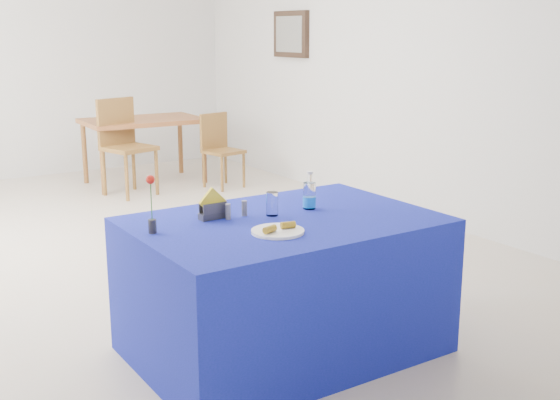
% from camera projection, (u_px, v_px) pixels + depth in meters
% --- Properties ---
extents(floor, '(7.00, 7.00, 0.00)m').
position_uv_depth(floor, '(151.00, 247.00, 5.79)').
color(floor, beige).
rests_on(floor, ground).
extents(room_shell, '(7.00, 7.00, 7.00)m').
position_uv_depth(room_shell, '(141.00, 29.00, 5.38)').
color(room_shell, silver).
rests_on(room_shell, ground).
extents(picture_frame, '(0.06, 0.64, 0.52)m').
position_uv_depth(picture_frame, '(291.00, 34.00, 8.00)').
color(picture_frame, black).
rests_on(picture_frame, room_shell).
extents(picture_art, '(0.02, 0.52, 0.40)m').
position_uv_depth(picture_art, '(289.00, 34.00, 7.99)').
color(picture_art, '#998C66').
rests_on(picture_art, room_shell).
extents(plate, '(0.27, 0.27, 0.01)m').
position_uv_depth(plate, '(278.00, 231.00, 3.49)').
color(plate, white).
rests_on(plate, blue_table).
extents(drinking_glass, '(0.07, 0.07, 0.13)m').
position_uv_depth(drinking_glass, '(272.00, 204.00, 3.80)').
color(drinking_glass, silver).
rests_on(drinking_glass, blue_table).
extents(salt_shaker, '(0.03, 0.03, 0.08)m').
position_uv_depth(salt_shaker, '(228.00, 212.00, 3.73)').
color(salt_shaker, slate).
rests_on(salt_shaker, blue_table).
extents(pepper_shaker, '(0.03, 0.03, 0.08)m').
position_uv_depth(pepper_shaker, '(244.00, 208.00, 3.80)').
color(pepper_shaker, '#5D5E62').
rests_on(pepper_shaker, blue_table).
extents(blue_table, '(1.60, 1.10, 0.76)m').
position_uv_depth(blue_table, '(284.00, 286.00, 3.84)').
color(blue_table, navy).
rests_on(blue_table, floor).
extents(water_bottle, '(0.07, 0.07, 0.21)m').
position_uv_depth(water_bottle, '(309.00, 196.00, 3.95)').
color(water_bottle, silver).
rests_on(water_bottle, blue_table).
extents(napkin_holder, '(0.16, 0.06, 0.17)m').
position_uv_depth(napkin_holder, '(213.00, 210.00, 3.74)').
color(napkin_holder, '#37373C').
rests_on(napkin_holder, blue_table).
extents(rose_vase, '(0.04, 0.04, 0.29)m').
position_uv_depth(rose_vase, '(152.00, 206.00, 3.45)').
color(rose_vase, '#242429').
rests_on(rose_vase, blue_table).
extents(oak_table, '(1.36, 0.90, 0.76)m').
position_uv_depth(oak_table, '(143.00, 125.00, 8.08)').
color(oak_table, '#97542C').
rests_on(oak_table, floor).
extents(chair_bg_left, '(0.57, 0.57, 1.04)m').
position_uv_depth(chair_bg_left, '(123.00, 140.00, 7.54)').
color(chair_bg_left, brown).
rests_on(chair_bg_left, floor).
extents(chair_bg_right, '(0.44, 0.44, 0.83)m').
position_uv_depth(chair_bg_right, '(219.00, 145.00, 7.94)').
color(chair_bg_right, brown).
rests_on(chair_bg_right, floor).
extents(banana_pieces, '(0.20, 0.07, 0.03)m').
position_uv_depth(banana_pieces, '(279.00, 227.00, 3.47)').
color(banana_pieces, gold).
rests_on(banana_pieces, plate).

